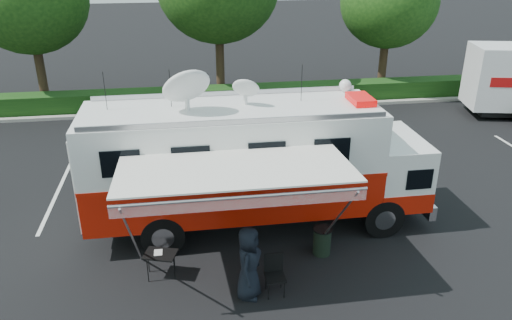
{
  "coord_description": "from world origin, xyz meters",
  "views": [
    {
      "loc": [
        -2.05,
        -12.96,
        7.93
      ],
      "look_at": [
        0.0,
        0.5,
        1.9
      ],
      "focal_mm": 35.0,
      "sensor_mm": 36.0,
      "label": 1
    }
  ],
  "objects": [
    {
      "name": "ground_plane",
      "position": [
        0.0,
        0.0,
        0.0
      ],
      "size": [
        120.0,
        120.0,
        0.0
      ],
      "primitive_type": "plane",
      "color": "black",
      "rests_on": "ground"
    },
    {
      "name": "back_border",
      "position": [
        1.14,
        12.9,
        5.0
      ],
      "size": [
        60.0,
        6.14,
        8.87
      ],
      "color": "#9E998E",
      "rests_on": "ground_plane"
    },
    {
      "name": "stall_lines",
      "position": [
        -0.5,
        3.0,
        0.0
      ],
      "size": [
        24.12,
        5.5,
        0.01
      ],
      "color": "silver",
      "rests_on": "ground_plane"
    },
    {
      "name": "command_truck",
      "position": [
        -0.09,
        -0.0,
        2.03
      ],
      "size": [
        9.88,
        2.72,
        4.75
      ],
      "color": "black",
      "rests_on": "ground_plane"
    },
    {
      "name": "awning",
      "position": [
        -0.97,
        -2.82,
        3.06
      ],
      "size": [
        5.39,
        2.78,
        3.26
      ],
      "color": "silver",
      "rests_on": "ground_plane"
    },
    {
      "name": "person",
      "position": [
        -0.75,
        -3.28,
        0.0
      ],
      "size": [
        0.89,
        1.07,
        1.88
      ],
      "primitive_type": "imported",
      "rotation": [
        0.0,
        0.0,
        1.2
      ],
      "color": "black",
      "rests_on": "ground_plane"
    },
    {
      "name": "folding_table",
      "position": [
        -2.86,
        -2.17,
        0.63
      ],
      "size": [
        0.93,
        0.78,
        0.68
      ],
      "color": "black",
      "rests_on": "ground_plane"
    },
    {
      "name": "folding_chair",
      "position": [
        -0.11,
        -3.19,
        0.6
      ],
      "size": [
        0.49,
        0.51,
        1.01
      ],
      "color": "black",
      "rests_on": "ground_plane"
    },
    {
      "name": "trash_bin",
      "position": [
        1.47,
        -1.82,
        0.4
      ],
      "size": [
        0.52,
        0.52,
        0.78
      ],
      "color": "black",
      "rests_on": "ground_plane"
    }
  ]
}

